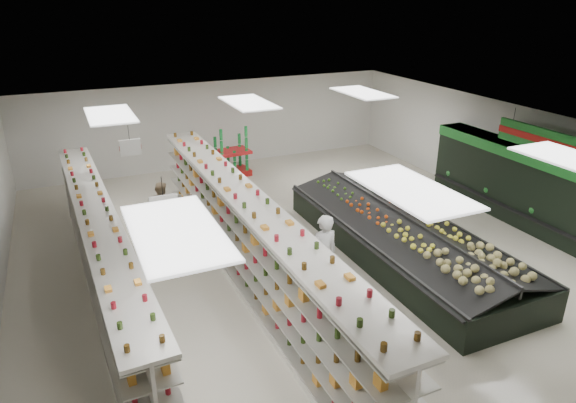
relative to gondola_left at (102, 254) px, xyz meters
name	(u,v)px	position (x,y,z in m)	size (l,w,h in m)	color
floor	(305,253)	(4.86, -0.37, -0.85)	(16.00, 16.00, 0.00)	beige
ceiling	(307,132)	(4.86, -0.37, 2.35)	(14.00, 16.00, 0.02)	white
wall_back	(214,124)	(4.86, 7.63, 0.75)	(14.00, 0.02, 3.20)	silver
wall_right	(517,160)	(11.86, -0.37, 0.75)	(0.02, 16.00, 3.20)	silver
produce_wall_case	(545,190)	(11.39, -1.87, 0.39)	(0.93, 8.00, 2.20)	black
aisle_sign_near	(164,206)	(1.06, -2.37, 1.90)	(0.52, 0.06, 0.75)	white
aisle_sign_far	(130,147)	(1.06, 1.63, 1.90)	(0.52, 0.06, 0.75)	white
hortifruti_banner	(547,141)	(11.10, -1.87, 1.80)	(0.12, 3.20, 0.95)	#207A2A
gondola_left	(102,254)	(0.00, 0.00, 0.00)	(1.21, 10.75, 1.86)	white
gondola_center	(248,243)	(3.09, -1.00, 0.10)	(1.03, 12.04, 2.09)	white
produce_island	(402,236)	(7.05, -1.44, -0.34)	(2.75, 7.57, 1.13)	black
soda_endcap	(231,154)	(5.04, 6.18, -0.04)	(1.38, 0.99, 1.68)	#AC1613
shopper_main	(323,255)	(4.37, -2.23, 0.10)	(0.70, 0.46, 1.91)	silver
shopper_background	(163,207)	(1.81, 2.39, -0.11)	(0.72, 0.44, 1.48)	tan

